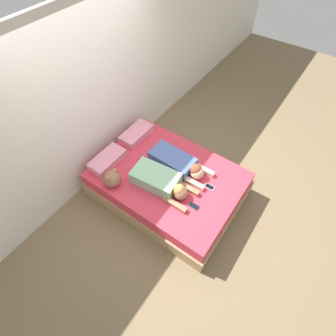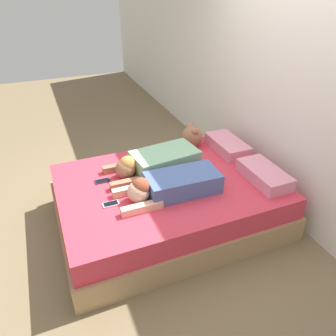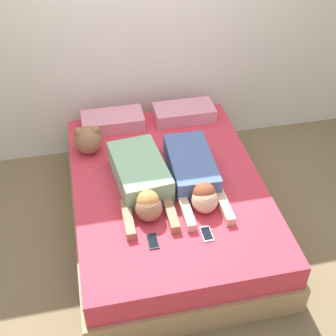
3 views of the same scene
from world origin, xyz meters
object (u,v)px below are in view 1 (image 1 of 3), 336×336
at_px(person_right, 179,163).
at_px(pillow_head_left, 108,160).
at_px(person_left, 161,182).
at_px(cell_phone_right, 209,187).
at_px(bed, 168,184).
at_px(cell_phone_left, 194,206).
at_px(plush_toy, 112,178).
at_px(pillow_head_right, 137,134).

bearing_deg(person_right, pillow_head_left, 120.35).
distance_m(person_left, cell_phone_right, 0.69).
xyz_separation_m(pillow_head_left, cell_phone_right, (0.50, -1.50, -0.06)).
distance_m(bed, person_right, 0.40).
relative_size(cell_phone_left, plush_toy, 0.56).
bearing_deg(pillow_head_right, plush_toy, -160.20).
relative_size(bed, cell_phone_left, 14.85).
xyz_separation_m(pillow_head_right, person_left, (-0.57, -0.93, 0.04)).
height_order(bed, cell_phone_left, cell_phone_left).
relative_size(person_right, cell_phone_left, 6.69).
xyz_separation_m(person_left, plush_toy, (-0.37, 0.59, 0.03)).
relative_size(pillow_head_right, person_left, 0.59).
bearing_deg(plush_toy, bed, -42.59).
distance_m(person_right, plush_toy, 1.00).
bearing_deg(cell_phone_left, person_left, 88.24).
distance_m(bed, plush_toy, 0.89).
bearing_deg(cell_phone_left, pillow_head_right, 68.53).
bearing_deg(cell_phone_left, person_right, 50.75).
xyz_separation_m(bed, plush_toy, (-0.59, 0.54, 0.38)).
bearing_deg(bed, pillow_head_right, 68.64).
xyz_separation_m(cell_phone_right, plush_toy, (-0.75, 1.16, 0.13)).
distance_m(pillow_head_left, person_left, 0.93).
distance_m(bed, cell_phone_right, 0.68).
height_order(pillow_head_left, cell_phone_right, pillow_head_left).
bearing_deg(person_left, plush_toy, 122.19).
relative_size(bed, plush_toy, 8.35).
xyz_separation_m(cell_phone_left, plush_toy, (-0.35, 1.15, 0.13)).
height_order(person_left, cell_phone_right, person_left).
relative_size(person_left, cell_phone_right, 6.63).
bearing_deg(cell_phone_left, pillow_head_left, 94.08).
relative_size(cell_phone_right, plush_toy, 0.56).
bearing_deg(bed, person_left, -168.76).
distance_m(person_right, cell_phone_right, 0.57).
relative_size(pillow_head_left, pillow_head_right, 1.00).
bearing_deg(pillow_head_left, person_left, -82.43).
distance_m(pillow_head_left, cell_phone_right, 1.58).
xyz_separation_m(person_left, person_right, (0.43, -0.01, -0.01)).
distance_m(bed, pillow_head_left, 1.00).
bearing_deg(plush_toy, pillow_head_right, 19.80).
height_order(pillow_head_right, cell_phone_right, pillow_head_right).
height_order(pillow_head_right, cell_phone_left, pillow_head_right).
distance_m(person_left, plush_toy, 0.70).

